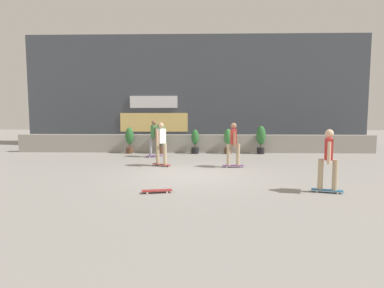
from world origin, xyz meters
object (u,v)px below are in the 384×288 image
object	(u,v)px
skater_far_right	(233,143)
skateboard_near_camera	(157,191)
potted_plant_1	(160,136)
potted_plant_4	(261,138)
skater_far_left	(154,137)
skater_mid_plaza	(161,142)
potted_plant_0	(130,139)
skater_foreground	(328,158)
potted_plant_3	(228,140)
potted_plant_2	(195,141)

from	to	relation	value
skater_far_right	skateboard_near_camera	size ratio (longest dim) A/B	2.06
potted_plant_1	potted_plant_4	bearing A→B (deg)	0.00
skater_far_left	skateboard_near_camera	size ratio (longest dim) A/B	2.06
skater_far_left	skater_mid_plaza	world-z (taller)	same
skater_far_left	skateboard_near_camera	bearing A→B (deg)	-81.50
skater_far_left	skater_far_right	bearing A→B (deg)	-38.26
potted_plant_1	skater_far_right	world-z (taller)	skater_far_right
potted_plant_1	skater_far_left	bearing A→B (deg)	-96.15
potted_plant_0	skater_far_right	bearing A→B (deg)	-39.46
potted_plant_0	potted_plant_4	size ratio (longest dim) A/B	0.94
potted_plant_0	skater_far_right	distance (m)	6.21
skater_mid_plaza	skateboard_near_camera	world-z (taller)	skater_mid_plaza
skater_foreground	skateboard_near_camera	world-z (taller)	skater_foreground
skater_far_right	potted_plant_3	bearing A→B (deg)	88.73
skater_mid_plaza	skater_foreground	distance (m)	6.39
potted_plant_2	skater_mid_plaza	xyz separation A→B (m)	(-1.23, -3.75, 0.31)
potted_plant_4	skateboard_near_camera	distance (m)	9.00
potted_plant_0	skater_far_right	xyz separation A→B (m)	(4.79, -3.95, 0.23)
potted_plant_4	skater_far_right	xyz separation A→B (m)	(-1.70, -3.95, 0.16)
skater_mid_plaza	potted_plant_0	bearing A→B (deg)	118.39
potted_plant_1	skater_foreground	size ratio (longest dim) A/B	0.89
potted_plant_2	skateboard_near_camera	world-z (taller)	potted_plant_2
potted_plant_4	skater_far_right	size ratio (longest dim) A/B	0.81
potted_plant_3	skater_far_right	bearing A→B (deg)	-91.27
skater_foreground	skateboard_near_camera	distance (m)	4.63
potted_plant_0	potted_plant_1	distance (m)	1.55
potted_plant_3	skater_mid_plaza	world-z (taller)	skater_mid_plaza
potted_plant_4	skater_foreground	world-z (taller)	skater_foreground
skater_far_left	skateboard_near_camera	xyz separation A→B (m)	(1.00, -6.71, -0.88)
potted_plant_1	skater_mid_plaza	bearing A→B (deg)	-82.68
skateboard_near_camera	potted_plant_3	bearing A→B (deg)	72.82
skater_far_right	skater_foreground	xyz separation A→B (m)	(2.16, -3.87, 0.00)
potted_plant_1	potted_plant_3	bearing A→B (deg)	0.00
skater_mid_plaza	skater_far_right	bearing A→B (deg)	-4.01
potted_plant_0	potted_plant_3	xyz separation A→B (m)	(4.88, 0.00, -0.05)
skater_far_left	skater_mid_plaza	xyz separation A→B (m)	(0.62, -2.48, 0.00)
skater_mid_plaza	potted_plant_3	bearing A→B (deg)	52.74
potted_plant_0	skater_foreground	distance (m)	10.47
potted_plant_1	potted_plant_2	bearing A→B (deg)	0.00
potted_plant_0	potted_plant_4	distance (m)	6.49
skater_mid_plaza	skateboard_near_camera	distance (m)	4.34
skater_mid_plaza	skater_foreground	xyz separation A→B (m)	(4.93, -4.06, 0.00)
skater_far_right	skater_foreground	bearing A→B (deg)	-60.79
potted_plant_1	skater_far_left	xyz separation A→B (m)	(-0.14, -1.28, 0.06)
potted_plant_3	skater_far_left	size ratio (longest dim) A/B	0.73
potted_plant_3	skateboard_near_camera	world-z (taller)	potted_plant_3
potted_plant_3	potted_plant_2	bearing A→B (deg)	180.00
potted_plant_0	skater_mid_plaza	bearing A→B (deg)	-61.61
potted_plant_2	potted_plant_0	bearing A→B (deg)	-180.00
potted_plant_4	skater_far_left	distance (m)	5.25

